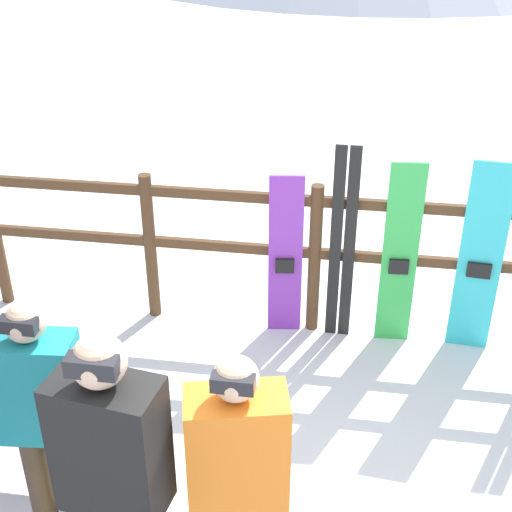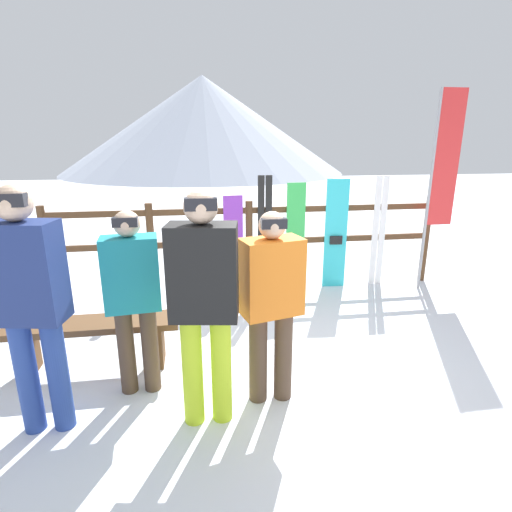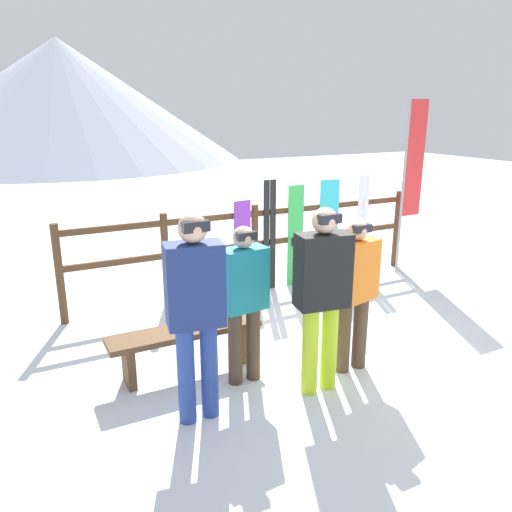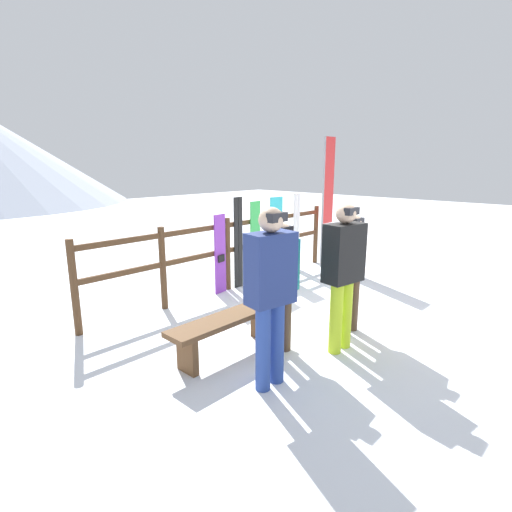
{
  "view_description": "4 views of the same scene",
  "coord_description": "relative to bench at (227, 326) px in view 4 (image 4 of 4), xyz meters",
  "views": [
    {
      "loc": [
        0.28,
        -2.73,
        3.43
      ],
      "look_at": [
        -0.34,
        1.3,
        1.12
      ],
      "focal_mm": 50.0,
      "sensor_mm": 36.0,
      "label": 1
    },
    {
      "loc": [
        -0.72,
        -3.23,
        2.08
      ],
      "look_at": [
        -0.07,
        1.04,
        0.82
      ],
      "focal_mm": 28.0,
      "sensor_mm": 36.0,
      "label": 2
    },
    {
      "loc": [
        -3.13,
        -4.09,
        2.59
      ],
      "look_at": [
        -0.41,
        1.29,
        0.8
      ],
      "focal_mm": 35.0,
      "sensor_mm": 36.0,
      "label": 3
    },
    {
      "loc": [
        -4.63,
        -2.9,
        2.21
      ],
      "look_at": [
        -0.49,
        1.0,
        0.87
      ],
      "focal_mm": 28.0,
      "sensor_mm": 36.0,
      "label": 4
    }
  ],
  "objects": [
    {
      "name": "ground_plane",
      "position": [
        1.7,
        -0.32,
        -0.36
      ],
      "size": [
        40.0,
        40.0,
        0.0
      ],
      "primitive_type": "plane",
      "color": "white"
    },
    {
      "name": "fence",
      "position": [
        1.7,
        1.83,
        0.4
      ],
      "size": [
        5.45,
        0.1,
        1.28
      ],
      "color": "#4C331E",
      "rests_on": "ground"
    },
    {
      "name": "bench",
      "position": [
        0.0,
        0.0,
        0.0
      ],
      "size": [
        1.55,
        0.36,
        0.47
      ],
      "color": "brown",
      "rests_on": "ground"
    },
    {
      "name": "person_black",
      "position": [
        1.02,
        -0.9,
        0.67
      ],
      "size": [
        0.51,
        0.33,
        1.77
      ],
      "color": "#B7D826",
      "rests_on": "ground"
    },
    {
      "name": "person_orange",
      "position": [
        1.54,
        -0.7,
        0.55
      ],
      "size": [
        0.51,
        0.36,
        1.58
      ],
      "color": "#4C3828",
      "rests_on": "ground"
    },
    {
      "name": "person_navy",
      "position": [
        -0.17,
        -0.81,
        0.7
      ],
      "size": [
        0.5,
        0.33,
        1.82
      ],
      "color": "navy",
      "rests_on": "ground"
    },
    {
      "name": "person_teal",
      "position": [
        0.45,
        -0.43,
        0.55
      ],
      "size": [
        0.45,
        0.28,
        1.57
      ],
      "color": "#4C3828",
      "rests_on": "ground"
    },
    {
      "name": "snowboard_purple",
      "position": [
        1.48,
        1.77,
        0.32
      ],
      "size": [
        0.27,
        0.08,
        1.37
      ],
      "color": "purple",
      "rests_on": "ground"
    },
    {
      "name": "ski_pair_black",
      "position": [
        1.92,
        1.78,
        0.46
      ],
      "size": [
        0.19,
        0.02,
        1.63
      ],
      "color": "black",
      "rests_on": "ground"
    },
    {
      "name": "snowboard_green",
      "position": [
        2.35,
        1.77,
        0.4
      ],
      "size": [
        0.27,
        0.07,
        1.53
      ],
      "color": "green",
      "rests_on": "ground"
    },
    {
      "name": "snowboard_cyan",
      "position": [
        2.94,
        1.77,
        0.42
      ],
      "size": [
        0.32,
        0.08,
        1.57
      ],
      "color": "#2DBFCC",
      "rests_on": "ground"
    },
    {
      "name": "ski_pair_white",
      "position": [
        3.59,
        1.78,
        0.44
      ],
      "size": [
        0.19,
        0.02,
        1.6
      ],
      "color": "white",
      "rests_on": "ground"
    },
    {
      "name": "rental_flag",
      "position": [
        4.29,
        1.53,
        1.31
      ],
      "size": [
        0.4,
        0.04,
        2.73
      ],
      "color": "#99999E",
      "rests_on": "ground"
    }
  ]
}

